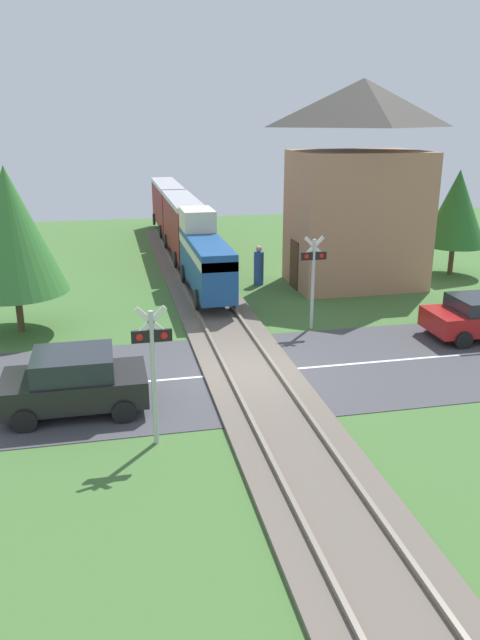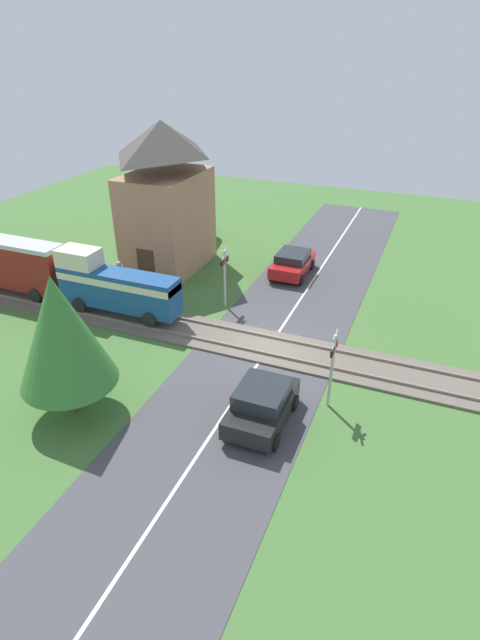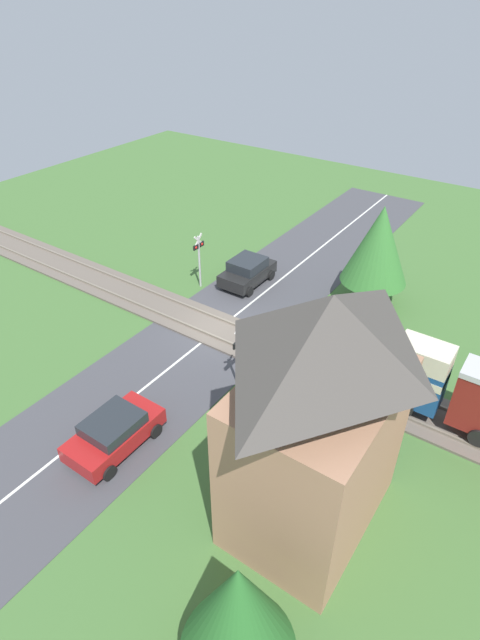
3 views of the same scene
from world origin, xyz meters
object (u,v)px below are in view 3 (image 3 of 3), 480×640
object	(u,v)px
car_far_side	(114,432)
pedestrian_by_station	(381,431)
crossing_signal_east_approach	(240,352)
station_building	(318,424)
crossing_signal_west_approach	(199,254)
car_near_crossing	(247,271)

from	to	relation	value
car_far_side	pedestrian_by_station	size ratio (longest dim) A/B	2.14
crossing_signal_east_approach	station_building	xyz separation A→B (m)	(3.77, 5.43, 2.13)
crossing_signal_east_approach	crossing_signal_west_approach	bearing A→B (deg)	-130.87
car_near_crossing	car_far_side	xyz separation A→B (m)	(13.41, 2.88, -0.06)
car_near_crossing	station_building	distance (m)	16.08
car_far_side	pedestrian_by_station	bearing A→B (deg)	124.63
station_building	pedestrian_by_station	world-z (taller)	station_building
car_near_crossing	crossing_signal_east_approach	size ratio (longest dim) A/B	1.08
car_far_side	crossing_signal_east_approach	world-z (taller)	crossing_signal_east_approach
car_near_crossing	station_building	xyz separation A→B (m)	(11.77, 10.41, 3.43)
crossing_signal_west_approach	crossing_signal_east_approach	bearing A→B (deg)	49.13
crossing_signal_west_approach	pedestrian_by_station	size ratio (longest dim) A/B	1.88
crossing_signal_west_approach	car_near_crossing	bearing A→B (deg)	131.64
car_near_crossing	station_building	size ratio (longest dim) A/B	0.42
car_near_crossing	station_building	bearing A→B (deg)	41.50
car_far_side	crossing_signal_east_approach	bearing A→B (deg)	158.78
car_near_crossing	crossing_signal_west_approach	distance (m)	3.10
station_building	pedestrian_by_station	distance (m)	5.48
crossing_signal_east_approach	pedestrian_by_station	bearing A→B (deg)	93.57
car_near_crossing	crossing_signal_east_approach	bearing A→B (deg)	31.92
crossing_signal_east_approach	station_building	size ratio (longest dim) A/B	0.38
car_near_crossing	crossing_signal_west_approach	size ratio (longest dim) A/B	1.08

